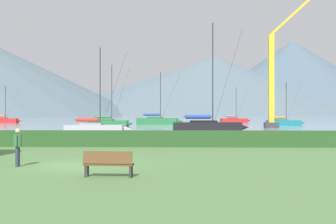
{
  "coord_description": "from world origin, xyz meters",
  "views": [
    {
      "loc": [
        4.56,
        -19.93,
        2.34
      ],
      "look_at": [
        2.45,
        47.48,
        2.4
      ],
      "focal_mm": 48.4,
      "sensor_mm": 36.0,
      "label": 1
    }
  ],
  "objects_px": {
    "sailboat_slip_1": "(234,120)",
    "sailboat_slip_9": "(3,120)",
    "park_bench_near_path": "(108,162)",
    "sailboat_slip_6": "(208,126)",
    "sailboat_slip_8": "(109,123)",
    "sailboat_slip_0": "(158,121)",
    "sailboat_slip_3": "(284,122)",
    "person_seated_viewer": "(18,144)",
    "dock_crane": "(273,85)",
    "sailboat_slip_4": "(96,128)"
  },
  "relations": [
    {
      "from": "sailboat_slip_1",
      "to": "sailboat_slip_9",
      "type": "distance_m",
      "value": 52.23
    },
    {
      "from": "park_bench_near_path",
      "to": "sailboat_slip_6",
      "type": "bearing_deg",
      "value": 85.19
    },
    {
      "from": "sailboat_slip_1",
      "to": "sailboat_slip_8",
      "type": "distance_m",
      "value": 38.95
    },
    {
      "from": "sailboat_slip_0",
      "to": "sailboat_slip_8",
      "type": "height_order",
      "value": "sailboat_slip_0"
    },
    {
      "from": "sailboat_slip_3",
      "to": "person_seated_viewer",
      "type": "height_order",
      "value": "sailboat_slip_3"
    },
    {
      "from": "sailboat_slip_3",
      "to": "dock_crane",
      "type": "distance_m",
      "value": 13.31
    },
    {
      "from": "sailboat_slip_0",
      "to": "sailboat_slip_3",
      "type": "xyz_separation_m",
      "value": [
        22.85,
        -7.61,
        -0.19
      ]
    },
    {
      "from": "sailboat_slip_8",
      "to": "dock_crane",
      "type": "relative_size",
      "value": 0.51
    },
    {
      "from": "park_bench_near_path",
      "to": "dock_crane",
      "type": "xyz_separation_m",
      "value": [
        16.58,
        53.57,
        6.04
      ]
    },
    {
      "from": "sailboat_slip_8",
      "to": "sailboat_slip_9",
      "type": "distance_m",
      "value": 37.5
    },
    {
      "from": "sailboat_slip_6",
      "to": "sailboat_slip_4",
      "type": "bearing_deg",
      "value": -173.22
    },
    {
      "from": "sailboat_slip_8",
      "to": "sailboat_slip_9",
      "type": "bearing_deg",
      "value": 140.5
    },
    {
      "from": "sailboat_slip_0",
      "to": "sailboat_slip_8",
      "type": "xyz_separation_m",
      "value": [
        -7.32,
        -14.11,
        -0.13
      ]
    },
    {
      "from": "sailboat_slip_4",
      "to": "sailboat_slip_9",
      "type": "xyz_separation_m",
      "value": [
        -30.55,
        50.91,
        -0.0
      ]
    },
    {
      "from": "sailboat_slip_9",
      "to": "park_bench_near_path",
      "type": "bearing_deg",
      "value": -70.72
    },
    {
      "from": "sailboat_slip_4",
      "to": "park_bench_near_path",
      "type": "distance_m",
      "value": 33.14
    },
    {
      "from": "park_bench_near_path",
      "to": "sailboat_slip_9",
      "type": "bearing_deg",
      "value": 118.17
    },
    {
      "from": "sailboat_slip_0",
      "to": "sailboat_slip_6",
      "type": "xyz_separation_m",
      "value": [
        7.78,
        -36.19,
        -0.01
      ]
    },
    {
      "from": "sailboat_slip_9",
      "to": "sailboat_slip_3",
      "type": "bearing_deg",
      "value": -22.64
    },
    {
      "from": "sailboat_slip_4",
      "to": "person_seated_viewer",
      "type": "xyz_separation_m",
      "value": [
        2.21,
        -29.38,
        0.36
      ]
    },
    {
      "from": "sailboat_slip_3",
      "to": "person_seated_viewer",
      "type": "bearing_deg",
      "value": -116.69
    },
    {
      "from": "sailboat_slip_8",
      "to": "sailboat_slip_9",
      "type": "xyz_separation_m",
      "value": [
        -27.79,
        25.19,
        -0.02
      ]
    },
    {
      "from": "sailboat_slip_3",
      "to": "sailboat_slip_4",
      "type": "distance_m",
      "value": 42.3
    },
    {
      "from": "sailboat_slip_8",
      "to": "park_bench_near_path",
      "type": "height_order",
      "value": "sailboat_slip_8"
    },
    {
      "from": "sailboat_slip_1",
      "to": "sailboat_slip_0",
      "type": "bearing_deg",
      "value": -144.79
    },
    {
      "from": "sailboat_slip_3",
      "to": "sailboat_slip_8",
      "type": "xyz_separation_m",
      "value": [
        -30.17,
        -6.5,
        0.06
      ]
    },
    {
      "from": "sailboat_slip_3",
      "to": "sailboat_slip_9",
      "type": "relative_size",
      "value": 0.94
    },
    {
      "from": "sailboat_slip_3",
      "to": "sailboat_slip_0",
      "type": "bearing_deg",
      "value": 157.14
    },
    {
      "from": "dock_crane",
      "to": "person_seated_viewer",
      "type": "bearing_deg",
      "value": -112.61
    },
    {
      "from": "sailboat_slip_3",
      "to": "park_bench_near_path",
      "type": "xyz_separation_m",
      "value": [
        -20.75,
        -64.69,
        -0.03
      ]
    },
    {
      "from": "sailboat_slip_0",
      "to": "person_seated_viewer",
      "type": "height_order",
      "value": "sailboat_slip_0"
    },
    {
      "from": "sailboat_slip_3",
      "to": "sailboat_slip_9",
      "type": "bearing_deg",
      "value": 157.68
    },
    {
      "from": "sailboat_slip_6",
      "to": "sailboat_slip_9",
      "type": "relative_size",
      "value": 1.53
    },
    {
      "from": "person_seated_viewer",
      "to": "dock_crane",
      "type": "xyz_separation_m",
      "value": [
        21.02,
        50.48,
        5.6
      ]
    },
    {
      "from": "sailboat_slip_8",
      "to": "sailboat_slip_9",
      "type": "height_order",
      "value": "sailboat_slip_8"
    },
    {
      "from": "park_bench_near_path",
      "to": "person_seated_viewer",
      "type": "height_order",
      "value": "person_seated_viewer"
    },
    {
      "from": "sailboat_slip_3",
      "to": "sailboat_slip_8",
      "type": "bearing_deg",
      "value": -172.29
    },
    {
      "from": "sailboat_slip_8",
      "to": "dock_crane",
      "type": "xyz_separation_m",
      "value": [
        26.0,
        -4.62,
        5.94
      ]
    },
    {
      "from": "sailboat_slip_1",
      "to": "sailboat_slip_8",
      "type": "bearing_deg",
      "value": -137.43
    },
    {
      "from": "sailboat_slip_1",
      "to": "park_bench_near_path",
      "type": "bearing_deg",
      "value": -108.52
    },
    {
      "from": "sailboat_slip_1",
      "to": "park_bench_near_path",
      "type": "distance_m",
      "value": 89.95
    },
    {
      "from": "sailboat_slip_6",
      "to": "dock_crane",
      "type": "height_order",
      "value": "dock_crane"
    },
    {
      "from": "sailboat_slip_0",
      "to": "sailboat_slip_1",
      "type": "distance_m",
      "value": 23.54
    },
    {
      "from": "sailboat_slip_0",
      "to": "sailboat_slip_1",
      "type": "xyz_separation_m",
      "value": [
        16.85,
        16.44,
        -0.17
      ]
    },
    {
      "from": "sailboat_slip_4",
      "to": "sailboat_slip_9",
      "type": "relative_size",
      "value": 1.13
    },
    {
      "from": "sailboat_slip_3",
      "to": "park_bench_near_path",
      "type": "bearing_deg",
      "value": -112.23
    },
    {
      "from": "sailboat_slip_4",
      "to": "sailboat_slip_3",
      "type": "bearing_deg",
      "value": 53.65
    },
    {
      "from": "sailboat_slip_3",
      "to": "sailboat_slip_8",
      "type": "relative_size",
      "value": 0.77
    },
    {
      "from": "sailboat_slip_8",
      "to": "park_bench_near_path",
      "type": "distance_m",
      "value": 58.94
    },
    {
      "from": "sailboat_slip_1",
      "to": "sailboat_slip_4",
      "type": "distance_m",
      "value": 60.2
    }
  ]
}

